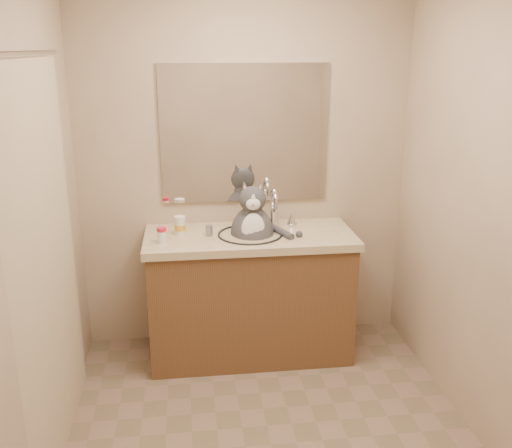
{
  "coord_description": "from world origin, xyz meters",
  "views": [
    {
      "loc": [
        -0.39,
        -2.48,
        2.0
      ],
      "look_at": [
        0.0,
        0.65,
        1.01
      ],
      "focal_mm": 40.0,
      "sensor_mm": 36.0,
      "label": 1
    }
  ],
  "objects_px": {
    "cat": "(253,230)",
    "grey_canister": "(209,231)",
    "pill_bottle_orange": "(180,226)",
    "pill_bottle_redcap": "(162,235)"
  },
  "relations": [
    {
      "from": "cat",
      "to": "grey_canister",
      "type": "xyz_separation_m",
      "value": [
        -0.28,
        -0.01,
        0.01
      ]
    },
    {
      "from": "cat",
      "to": "pill_bottle_orange",
      "type": "height_order",
      "value": "cat"
    },
    {
      "from": "cat",
      "to": "pill_bottle_redcap",
      "type": "bearing_deg",
      "value": -165.84
    },
    {
      "from": "cat",
      "to": "pill_bottle_redcap",
      "type": "height_order",
      "value": "cat"
    },
    {
      "from": "pill_bottle_redcap",
      "to": "pill_bottle_orange",
      "type": "xyz_separation_m",
      "value": [
        0.11,
        0.15,
        0.01
      ]
    },
    {
      "from": "cat",
      "to": "pill_bottle_orange",
      "type": "bearing_deg",
      "value": 178.4
    },
    {
      "from": "cat",
      "to": "grey_canister",
      "type": "relative_size",
      "value": 7.91
    },
    {
      "from": "pill_bottle_orange",
      "to": "grey_canister",
      "type": "relative_size",
      "value": 1.7
    },
    {
      "from": "pill_bottle_redcap",
      "to": "grey_canister",
      "type": "height_order",
      "value": "pill_bottle_redcap"
    },
    {
      "from": "pill_bottle_redcap",
      "to": "cat",
      "type": "bearing_deg",
      "value": 10.64
    }
  ]
}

